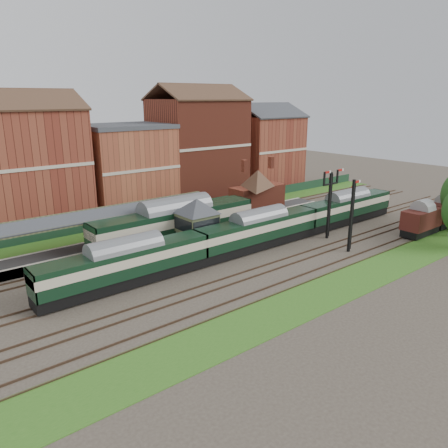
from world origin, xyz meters
TOP-DOWN VIEW (x-y plane):
  - ground at (0.00, 0.00)m, footprint 160.00×160.00m
  - grass_back at (0.00, 16.00)m, footprint 90.00×4.50m
  - grass_front at (0.00, -12.00)m, footprint 90.00×5.00m
  - fence at (0.00, 18.00)m, footprint 90.00×0.12m
  - platform at (-5.00, 9.75)m, footprint 55.00×3.40m
  - signal_box at (-3.00, 3.25)m, footprint 5.40×5.40m
  - brick_hut at (5.00, 3.25)m, footprint 3.20×2.64m
  - station_building at (12.00, 9.75)m, footprint 8.10×8.10m
  - canopy at (-11.00, 9.75)m, footprint 26.00×3.89m
  - semaphore_bracket at (12.04, -2.50)m, footprint 3.60×0.25m
  - semaphore_siding at (10.02, -7.00)m, footprint 1.23×0.25m
  - town_backdrop at (-0.18, 25.00)m, footprint 69.00×10.00m
  - dmu_train at (3.08, 0.00)m, footprint 48.61×2.56m
  - platform_railcar at (-3.63, 6.50)m, footprint 20.05×3.16m
  - goods_van_a at (21.66, -9.00)m, footprint 5.66×2.45m
  - goods_van_b at (27.83, -9.00)m, footprint 5.55×2.41m

SIDE VIEW (x-z plane):
  - ground at x=0.00m, z-range 0.00..0.00m
  - grass_back at x=0.00m, z-range 0.00..0.06m
  - grass_front at x=0.00m, z-range 0.00..0.06m
  - platform at x=-5.00m, z-range 0.00..1.00m
  - fence at x=0.00m, z-range 0.00..1.50m
  - brick_hut at x=5.00m, z-range -0.28..2.67m
  - goods_van_b at x=27.83m, z-range 0.24..3.61m
  - goods_van_a at x=21.66m, z-range 0.25..3.68m
  - dmu_train at x=3.08m, z-range 0.33..4.07m
  - platform_railcar at x=-3.63m, z-range 0.37..4.99m
  - signal_box at x=-3.00m, z-range 0.19..6.19m
  - station_building at x=12.00m, z-range 1.01..6.91m
  - semaphore_siding at x=10.02m, z-range 0.16..8.16m
  - canopy at x=-11.00m, z-range 2.54..6.62m
  - semaphore_bracket at x=12.04m, z-range 0.54..8.72m
  - town_backdrop at x=-0.18m, z-range -1.00..15.00m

